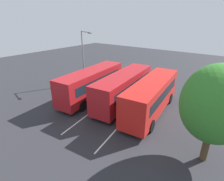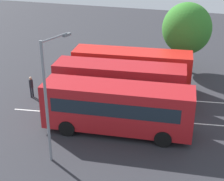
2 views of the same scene
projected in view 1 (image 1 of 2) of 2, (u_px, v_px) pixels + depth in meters
name	position (u px, v px, depth m)	size (l,w,h in m)	color
ground_plane	(121.00, 103.00, 19.46)	(73.24, 73.24, 0.00)	#2B2B30
bus_far_left	(152.00, 95.00, 16.99)	(9.94, 3.42, 3.33)	red
bus_center_left	(124.00, 87.00, 18.92)	(9.94, 3.41, 3.33)	#AD191E
bus_center_right	(92.00, 83.00, 20.30)	(9.93, 3.32, 3.33)	#AD191E
pedestrian	(147.00, 77.00, 24.86)	(0.45, 0.45, 1.77)	#232833
street_lamp	(84.00, 55.00, 23.58)	(0.78, 2.33, 7.23)	gray
depot_tree	(216.00, 104.00, 10.24)	(4.53, 4.08, 6.50)	#4C3823
lane_stripe_outer_left	(136.00, 108.00, 18.45)	(15.39, 0.12, 0.01)	silver
lane_stripe_inner_left	(108.00, 99.00, 20.46)	(15.39, 0.12, 0.01)	silver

